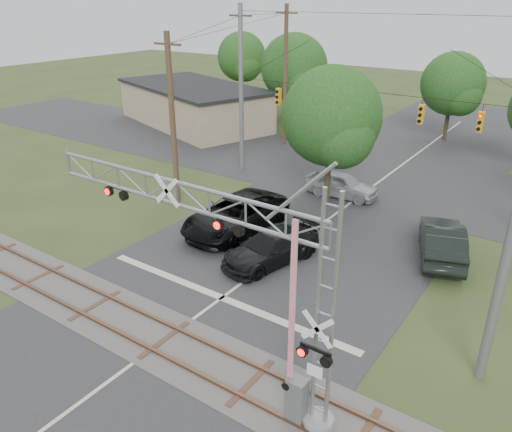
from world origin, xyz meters
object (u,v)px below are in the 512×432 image
Objects in this scene: traffic_signal_span at (383,109)px; commercial_building at (193,105)px; crossing_gantry at (228,260)px; sedan_silver at (342,185)px; pickup_black at (236,215)px; car_dark at (271,247)px.

traffic_signal_span is 24.80m from commercial_building.
sedan_silver is at bearing 104.14° from crossing_gantry.
sedan_silver is (2.56, 7.98, -0.14)m from pickup_black.
traffic_signal_span is at bearing 100.30° from car_dark.
sedan_silver is 0.25× the size of commercial_building.
pickup_black is at bearing -24.95° from commercial_building.
pickup_black is 25.41m from commercial_building.
sedan_silver is (-0.99, 9.84, 0.03)m from car_dark.
car_dark is (-3.45, 7.80, -3.96)m from crossing_gantry.
commercial_building reaches higher than car_dark.
sedan_silver is at bearing -5.82° from commercial_building.
crossing_gantry is at bearing -82.26° from traffic_signal_span.
traffic_signal_span reaches higher than sedan_silver.
car_dark is 0.29× the size of commercial_building.
crossing_gantry is 18.56m from traffic_signal_span.
crossing_gantry reaches higher than commercial_building.
pickup_black reaches higher than sedan_silver.
commercial_building is (-18.35, 17.54, 1.01)m from pickup_black.
pickup_black is at bearing 167.77° from car_dark.
crossing_gantry reaches higher than car_dark.
car_dark is (-0.95, -10.57, -4.98)m from traffic_signal_span.
car_dark is at bearing -25.60° from pickup_black.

